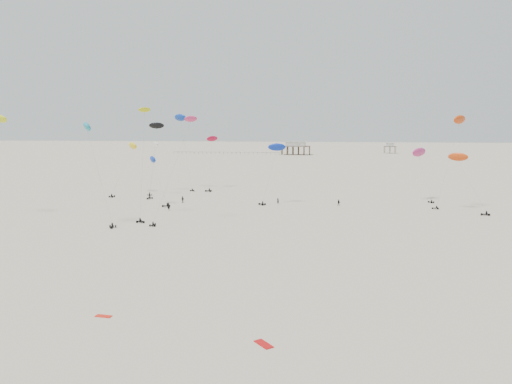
% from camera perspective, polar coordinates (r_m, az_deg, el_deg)
% --- Properties ---
extents(ground_plane, '(900.00, 900.00, 0.00)m').
position_cam_1_polar(ground_plane, '(214.77, 4.43, 2.02)').
color(ground_plane, beige).
extents(pavilion_main, '(21.00, 13.00, 9.80)m').
position_cam_1_polar(pavilion_main, '(364.49, 4.56, 4.94)').
color(pavilion_main, brown).
rests_on(pavilion_main, ground).
extents(pavilion_small, '(9.00, 7.00, 8.00)m').
position_cam_1_polar(pavilion_small, '(396.17, 15.06, 4.80)').
color(pavilion_small, brown).
rests_on(pavilion_small, ground).
extents(pier_fence, '(80.20, 0.20, 1.50)m').
position_cam_1_polar(pier_fence, '(371.88, -3.49, 4.46)').
color(pier_fence, black).
rests_on(pier_fence, ground).
extents(rig_0, '(9.80, 8.24, 21.74)m').
position_cam_1_polar(rig_0, '(109.37, -18.24, 5.02)').
color(rig_0, black).
rests_on(rig_0, ground).
extents(rig_1, '(7.83, 12.57, 23.76)m').
position_cam_1_polar(rig_1, '(108.45, -9.03, 3.87)').
color(rig_1, black).
rests_on(rig_1, ground).
extents(rig_2, '(8.21, 8.26, 13.28)m').
position_cam_1_polar(rig_2, '(133.12, -11.26, 2.13)').
color(rig_2, black).
rests_on(rig_2, ground).
extents(rig_3, '(4.13, 13.88, 17.90)m').
position_cam_1_polar(rig_3, '(149.75, -11.69, 2.72)').
color(rig_3, black).
rests_on(rig_3, ground).
extents(rig_4, '(5.24, 14.99, 23.21)m').
position_cam_1_polar(rig_4, '(160.67, -11.43, 6.20)').
color(rig_4, black).
rests_on(rig_4, ground).
extents(rig_5, '(10.67, 13.42, 25.72)m').
position_cam_1_polar(rig_5, '(168.79, -8.54, 7.73)').
color(rig_5, black).
rests_on(rig_5, ground).
extents(rig_7, '(6.42, 10.70, 15.23)m').
position_cam_1_polar(rig_7, '(146.92, 18.21, 3.99)').
color(rig_7, black).
rests_on(rig_7, ground).
extents(rig_8, '(6.94, 7.36, 16.18)m').
position_cam_1_polar(rig_8, '(133.01, 2.05, 3.88)').
color(rig_8, black).
rests_on(rig_8, ground).
extents(rig_9, '(8.96, 7.79, 23.50)m').
position_cam_1_polar(rig_9, '(135.81, 22.00, 6.75)').
color(rig_9, black).
rests_on(rig_9, ground).
extents(rig_10, '(6.04, 15.22, 26.48)m').
position_cam_1_polar(rig_10, '(114.74, -12.82, 3.50)').
color(rig_10, black).
rests_on(rig_10, ground).
extents(rig_11, '(4.93, 15.70, 19.49)m').
position_cam_1_polar(rig_11, '(166.41, -5.13, 4.67)').
color(rig_11, black).
rests_on(rig_11, ground).
extents(rig_12, '(8.06, 12.58, 15.65)m').
position_cam_1_polar(rig_12, '(132.70, 22.61, 2.59)').
color(rig_12, black).
rests_on(rig_12, ground).
extents(rig_14, '(5.37, 17.27, 18.52)m').
position_cam_1_polar(rig_14, '(159.85, -14.20, 4.42)').
color(rig_14, black).
rests_on(rig_14, ground).
extents(spectator_0, '(0.96, 0.79, 2.28)m').
position_cam_1_polar(spectator_0, '(124.60, -9.95, -2.07)').
color(spectator_0, black).
rests_on(spectator_0, ground).
extents(spectator_1, '(0.97, 0.60, 1.92)m').
position_cam_1_polar(spectator_1, '(131.27, 9.45, -1.57)').
color(spectator_1, black).
rests_on(spectator_1, ground).
extents(spectator_2, '(1.43, 1.26, 2.14)m').
position_cam_1_polar(spectator_2, '(136.15, -8.38, -1.23)').
color(spectator_2, black).
rests_on(spectator_2, ground).
extents(spectator_3, '(0.83, 0.73, 1.90)m').
position_cam_1_polar(spectator_3, '(132.86, 2.52, -1.37)').
color(spectator_3, black).
rests_on(spectator_3, ground).
extents(grounded_kite_a, '(2.13, 2.24, 0.08)m').
position_cam_1_polar(grounded_kite_a, '(49.39, 0.88, -17.03)').
color(grounded_kite_a, '#B90B0C').
rests_on(grounded_kite_a, ground).
extents(grounded_kite_b, '(1.85, 0.86, 0.07)m').
position_cam_1_polar(grounded_kite_b, '(58.26, -17.03, -13.44)').
color(grounded_kite_b, red).
rests_on(grounded_kite_b, ground).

